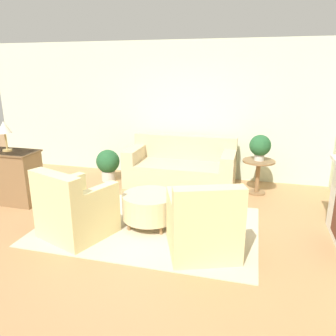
{
  "coord_description": "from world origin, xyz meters",
  "views": [
    {
      "loc": [
        1.4,
        -4.18,
        2.22
      ],
      "look_at": [
        0.15,
        0.55,
        0.75
      ],
      "focal_mm": 35.0,
      "sensor_mm": 36.0,
      "label": 1
    }
  ],
  "objects_px": {
    "couch": "(181,168)",
    "side_table": "(258,171)",
    "armchair_left": "(74,211)",
    "table_lamp": "(4,129)",
    "armchair_right": "(203,226)",
    "dresser": "(11,176)",
    "potted_plant_on_side_table": "(260,146)",
    "ottoman_table": "(150,206)",
    "potted_plant_floor": "(108,163)"
  },
  "relations": [
    {
      "from": "couch",
      "to": "side_table",
      "type": "bearing_deg",
      "value": -4.23
    },
    {
      "from": "armchair_left",
      "to": "table_lamp",
      "type": "height_order",
      "value": "table_lamp"
    },
    {
      "from": "armchair_left",
      "to": "armchair_right",
      "type": "relative_size",
      "value": 1.0
    },
    {
      "from": "armchair_left",
      "to": "dresser",
      "type": "xyz_separation_m",
      "value": [
        -1.68,
        0.82,
        0.1
      ]
    },
    {
      "from": "side_table",
      "to": "dresser",
      "type": "bearing_deg",
      "value": -159.71
    },
    {
      "from": "couch",
      "to": "armchair_left",
      "type": "xyz_separation_m",
      "value": [
        -0.95,
        -2.45,
        0.03
      ]
    },
    {
      "from": "potted_plant_on_side_table",
      "to": "table_lamp",
      "type": "relative_size",
      "value": 0.93
    },
    {
      "from": "armchair_right",
      "to": "ottoman_table",
      "type": "distance_m",
      "value": 1.05
    },
    {
      "from": "armchair_right",
      "to": "side_table",
      "type": "relative_size",
      "value": 1.66
    },
    {
      "from": "ottoman_table",
      "to": "potted_plant_floor",
      "type": "distance_m",
      "value": 2.28
    },
    {
      "from": "armchair_right",
      "to": "table_lamp",
      "type": "xyz_separation_m",
      "value": [
        -3.46,
        0.82,
        0.92
      ]
    },
    {
      "from": "couch",
      "to": "potted_plant_floor",
      "type": "xyz_separation_m",
      "value": [
        -1.52,
        -0.13,
        0.03
      ]
    },
    {
      "from": "couch",
      "to": "potted_plant_floor",
      "type": "height_order",
      "value": "couch"
    },
    {
      "from": "dresser",
      "to": "armchair_left",
      "type": "bearing_deg",
      "value": -26.08
    },
    {
      "from": "side_table",
      "to": "table_lamp",
      "type": "height_order",
      "value": "table_lamp"
    },
    {
      "from": "armchair_left",
      "to": "potted_plant_floor",
      "type": "relative_size",
      "value": 1.63
    },
    {
      "from": "armchair_right",
      "to": "dresser",
      "type": "bearing_deg",
      "value": 166.62
    },
    {
      "from": "side_table",
      "to": "potted_plant_on_side_table",
      "type": "bearing_deg",
      "value": -26.57
    },
    {
      "from": "side_table",
      "to": "armchair_left",
      "type": "bearing_deg",
      "value": -136.02
    },
    {
      "from": "potted_plant_floor",
      "to": "table_lamp",
      "type": "bearing_deg",
      "value": -126.69
    },
    {
      "from": "armchair_left",
      "to": "ottoman_table",
      "type": "distance_m",
      "value": 1.06
    },
    {
      "from": "couch",
      "to": "potted_plant_floor",
      "type": "bearing_deg",
      "value": -174.91
    },
    {
      "from": "table_lamp",
      "to": "ottoman_table",
      "type": "bearing_deg",
      "value": -5.64
    },
    {
      "from": "armchair_right",
      "to": "dresser",
      "type": "height_order",
      "value": "armchair_right"
    },
    {
      "from": "side_table",
      "to": "potted_plant_on_side_table",
      "type": "height_order",
      "value": "potted_plant_on_side_table"
    },
    {
      "from": "ottoman_table",
      "to": "table_lamp",
      "type": "distance_m",
      "value": 2.77
    },
    {
      "from": "potted_plant_floor",
      "to": "couch",
      "type": "bearing_deg",
      "value": 5.09
    },
    {
      "from": "couch",
      "to": "armchair_right",
      "type": "distance_m",
      "value": 2.59
    },
    {
      "from": "couch",
      "to": "potted_plant_floor",
      "type": "relative_size",
      "value": 3.22
    },
    {
      "from": "armchair_right",
      "to": "dresser",
      "type": "xyz_separation_m",
      "value": [
        -3.46,
        0.82,
        0.1
      ]
    },
    {
      "from": "dresser",
      "to": "table_lamp",
      "type": "distance_m",
      "value": 0.82
    },
    {
      "from": "armchair_right",
      "to": "potted_plant_floor",
      "type": "height_order",
      "value": "armchair_right"
    },
    {
      "from": "ottoman_table",
      "to": "potted_plant_floor",
      "type": "bearing_deg",
      "value": 130.02
    },
    {
      "from": "side_table",
      "to": "potted_plant_on_side_table",
      "type": "relative_size",
      "value": 1.36
    },
    {
      "from": "potted_plant_on_side_table",
      "to": "side_table",
      "type": "bearing_deg",
      "value": 153.43
    },
    {
      "from": "armchair_right",
      "to": "potted_plant_floor",
      "type": "distance_m",
      "value": 3.3
    },
    {
      "from": "ottoman_table",
      "to": "potted_plant_floor",
      "type": "relative_size",
      "value": 1.22
    },
    {
      "from": "potted_plant_floor",
      "to": "table_lamp",
      "type": "relative_size",
      "value": 1.29
    },
    {
      "from": "armchair_right",
      "to": "potted_plant_on_side_table",
      "type": "xyz_separation_m",
      "value": [
        0.65,
        2.34,
        0.53
      ]
    },
    {
      "from": "couch",
      "to": "ottoman_table",
      "type": "distance_m",
      "value": 1.88
    },
    {
      "from": "dresser",
      "to": "potted_plant_floor",
      "type": "relative_size",
      "value": 1.51
    },
    {
      "from": "armchair_right",
      "to": "table_lamp",
      "type": "relative_size",
      "value": 2.11
    },
    {
      "from": "potted_plant_on_side_table",
      "to": "dresser",
      "type": "bearing_deg",
      "value": -159.71
    },
    {
      "from": "couch",
      "to": "table_lamp",
      "type": "distance_m",
      "value": 3.23
    },
    {
      "from": "armchair_left",
      "to": "armchair_right",
      "type": "bearing_deg",
      "value": -0.0
    },
    {
      "from": "potted_plant_on_side_table",
      "to": "potted_plant_floor",
      "type": "relative_size",
      "value": 0.72
    },
    {
      "from": "dresser",
      "to": "potted_plant_floor",
      "type": "distance_m",
      "value": 1.86
    },
    {
      "from": "armchair_left",
      "to": "potted_plant_on_side_table",
      "type": "bearing_deg",
      "value": 43.98
    },
    {
      "from": "armchair_right",
      "to": "potted_plant_on_side_table",
      "type": "relative_size",
      "value": 2.27
    },
    {
      "from": "armchair_left",
      "to": "dresser",
      "type": "height_order",
      "value": "armchair_left"
    }
  ]
}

